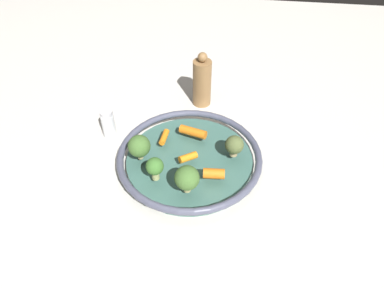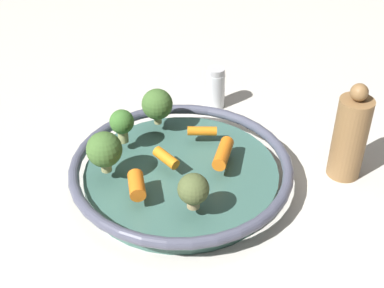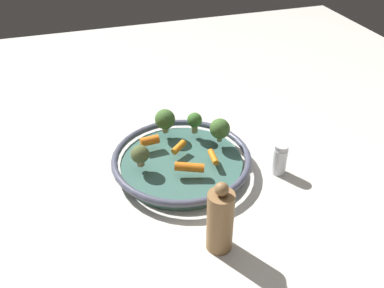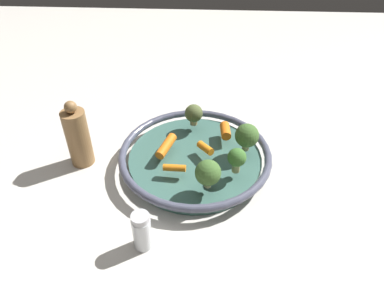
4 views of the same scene
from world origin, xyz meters
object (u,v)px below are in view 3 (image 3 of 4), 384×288
(baby_carrot_left, at_px, (213,157))
(broccoli_floret_edge, at_px, (195,121))
(salt_shaker, at_px, (280,159))
(pepper_mill, at_px, (220,220))
(broccoli_floret_small, at_px, (140,155))
(baby_carrot_near_rim, at_px, (150,141))
(serving_bowl, at_px, (182,162))
(baby_carrot_center, at_px, (179,147))
(baby_carrot_back, at_px, (189,167))
(broccoli_floret_large, at_px, (220,129))
(broccoli_floret_mid, at_px, (165,119))

(baby_carrot_left, relative_size, broccoli_floret_edge, 0.83)
(salt_shaker, relative_size, pepper_mill, 0.50)
(broccoli_floret_small, bearing_deg, baby_carrot_near_rim, -27.38)
(serving_bowl, xyz_separation_m, baby_carrot_center, (0.02, 0.00, 0.03))
(broccoli_floret_edge, bearing_deg, baby_carrot_near_rim, 98.86)
(salt_shaker, bearing_deg, baby_carrot_back, 85.03)
(broccoli_floret_large, height_order, pepper_mill, pepper_mill)
(baby_carrot_center, relative_size, baby_carrot_back, 0.63)
(broccoli_floret_small, bearing_deg, pepper_mill, -157.87)
(broccoli_floret_large, bearing_deg, salt_shaker, -135.09)
(broccoli_floret_mid, relative_size, pepper_mill, 0.40)
(broccoli_floret_small, xyz_separation_m, pepper_mill, (-0.24, -0.10, -0.00))
(broccoli_floret_large, relative_size, broccoli_floret_small, 1.17)
(baby_carrot_near_rim, relative_size, broccoli_floret_small, 0.88)
(baby_carrot_back, distance_m, salt_shaker, 0.22)
(broccoli_floret_large, bearing_deg, pepper_mill, 159.30)
(baby_carrot_center, relative_size, salt_shaker, 0.53)
(baby_carrot_center, xyz_separation_m, broccoli_floret_small, (-0.03, 0.10, 0.02))
(broccoli_floret_large, distance_m, broccoli_floret_mid, 0.14)
(broccoli_floret_large, bearing_deg, broccoli_floret_small, 100.16)
(baby_carrot_center, xyz_separation_m, broccoli_floret_mid, (0.09, 0.01, 0.03))
(baby_carrot_near_rim, height_order, pepper_mill, pepper_mill)
(baby_carrot_center, relative_size, broccoli_floret_small, 0.81)
(serving_bowl, xyz_separation_m, baby_carrot_left, (-0.04, -0.06, 0.03))
(broccoli_floret_edge, distance_m, broccoli_floret_mid, 0.07)
(baby_carrot_back, relative_size, broccoli_floret_large, 1.09)
(broccoli_floret_edge, bearing_deg, baby_carrot_back, 157.44)
(serving_bowl, bearing_deg, salt_shaker, -110.60)
(broccoli_floret_small, xyz_separation_m, salt_shaker, (-0.07, -0.31, -0.03))
(serving_bowl, height_order, broccoli_floret_large, broccoli_floret_large)
(baby_carrot_left, height_order, broccoli_floret_large, broccoli_floret_large)
(baby_carrot_back, relative_size, baby_carrot_left, 1.44)
(broccoli_floret_mid, bearing_deg, baby_carrot_back, -176.90)
(broccoli_floret_edge, bearing_deg, pepper_mill, 169.91)
(baby_carrot_center, distance_m, pepper_mill, 0.27)
(baby_carrot_left, relative_size, pepper_mill, 0.29)
(baby_carrot_near_rim, relative_size, broccoli_floret_large, 0.75)
(broccoli_floret_large, xyz_separation_m, pepper_mill, (-0.28, 0.10, -0.01))
(baby_carrot_near_rim, xyz_separation_m, baby_carrot_back, (-0.13, -0.06, -0.00))
(broccoli_floret_mid, bearing_deg, broccoli_floret_edge, -108.83)
(serving_bowl, relative_size, broccoli_floret_large, 5.49)
(broccoli_floret_large, xyz_separation_m, salt_shaker, (-0.11, -0.11, -0.04))
(baby_carrot_near_rim, distance_m, baby_carrot_back, 0.14)
(broccoli_floret_mid, bearing_deg, pepper_mill, -178.34)
(baby_carrot_left, height_order, broccoli_floret_mid, broccoli_floret_mid)
(baby_carrot_back, height_order, broccoli_floret_mid, broccoli_floret_mid)
(broccoli_floret_edge, bearing_deg, broccoli_floret_small, 120.20)
(broccoli_floret_edge, bearing_deg, broccoli_floret_mid, 71.17)
(baby_carrot_near_rim, xyz_separation_m, salt_shaker, (-0.15, -0.27, -0.01))
(baby_carrot_center, bearing_deg, broccoli_floret_small, 106.90)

